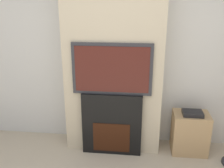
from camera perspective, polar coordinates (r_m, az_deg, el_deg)
wall_back at (r=3.25m, az=0.77°, el=9.21°), size 6.00×0.06×2.70m
chimney_breast at (r=3.05m, az=0.38°, el=8.57°), size 1.20×0.36×2.70m
fireplace at (r=3.19m, az=-0.00°, el=-9.07°), size 0.74×0.15×0.81m
television at (r=2.92m, az=-0.01°, el=3.43°), size 0.95×0.07×0.62m
media_stand at (r=3.40m, az=17.35°, el=-10.47°), size 0.44×0.33×0.58m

